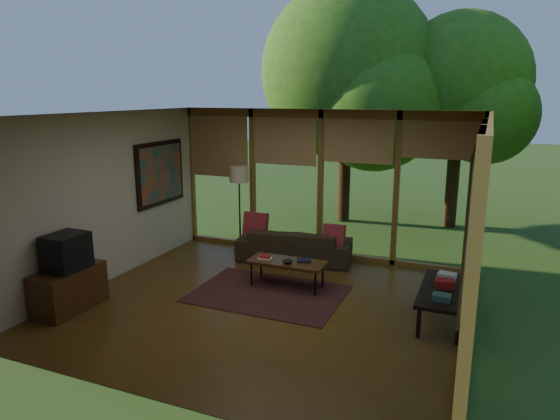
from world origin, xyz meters
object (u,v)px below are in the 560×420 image
at_px(sofa, 294,245).
at_px(television, 66,252).
at_px(side_console, 444,292).
at_px(coffee_table, 287,263).
at_px(media_cabinet, 69,289).
at_px(floor_lamp, 239,179).

bearing_deg(sofa, television, 47.49).
bearing_deg(side_console, television, -161.48).
bearing_deg(coffee_table, media_cabinet, -142.01).
bearing_deg(coffee_table, television, -141.79).
bearing_deg(media_cabinet, coffee_table, 37.99).
relative_size(floor_lamp, coffee_table, 1.38).
bearing_deg(media_cabinet, television, 0.00).
height_order(media_cabinet, floor_lamp, floor_lamp).
distance_m(media_cabinet, television, 0.55).
bearing_deg(sofa, side_console, 141.57).
relative_size(media_cabinet, side_console, 0.71).
distance_m(sofa, side_console, 3.13).
bearing_deg(media_cabinet, floor_lamp, 73.64).
distance_m(floor_lamp, coffee_table, 2.29).
bearing_deg(media_cabinet, side_console, 18.45).
bearing_deg(side_console, media_cabinet, -161.55).
height_order(floor_lamp, coffee_table, floor_lamp).
bearing_deg(sofa, media_cabinet, 47.25).
relative_size(sofa, side_console, 1.45).
bearing_deg(television, sofa, 56.07).
xyz_separation_m(media_cabinet, coffee_table, (2.50, 1.96, 0.09)).
bearing_deg(sofa, coffee_table, 97.15).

